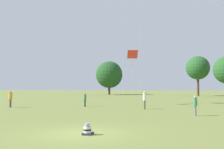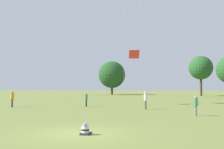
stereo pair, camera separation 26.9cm
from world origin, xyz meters
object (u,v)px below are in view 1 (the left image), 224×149
seated_toddler (88,130)px  person_standing_1 (10,98)px  person_standing_6 (195,104)px  distant_tree_2 (109,75)px  person_standing_2 (85,98)px  kite_6 (133,55)px  person_standing_5 (145,98)px  distant_tree_0 (198,68)px

seated_toddler → person_standing_1: (-12.69, 13.76, 0.82)m
person_standing_1 → person_standing_6: 19.02m
seated_toddler → distant_tree_2: distant_tree_2 is taller
person_standing_2 → kite_6: kite_6 is taller
seated_toddler → person_standing_5: person_standing_5 is taller
seated_toddler → distant_tree_2: bearing=100.8°
person_standing_5 → seated_toddler: bearing=-74.4°
person_standing_1 → distant_tree_2: distant_tree_2 is taller
distant_tree_0 → person_standing_1: bearing=-120.4°
person_standing_2 → distant_tree_0: size_ratio=0.16×
person_standing_1 → kite_6: 15.24m
person_standing_6 → seated_toddler: bearing=-98.9°
kite_6 → distant_tree_0: 35.90m
seated_toddler → person_standing_6: (5.76, 9.14, 0.71)m
person_standing_2 → person_standing_5: size_ratio=0.87×
seated_toddler → kite_6: 22.02m
person_standing_1 → person_standing_6: (18.45, -4.62, -0.11)m
seated_toddler → distant_tree_2: (-11.61, 59.95, 5.38)m
kite_6 → distant_tree_0: (11.99, 33.84, 0.58)m
person_standing_5 → distant_tree_2: 47.79m
person_standing_6 → kite_6: (-6.19, 12.05, 5.30)m
person_standing_1 → kite_6: bearing=5.0°
person_standing_1 → distant_tree_2: size_ratio=0.19×
person_standing_2 → distant_tree_0: bearing=20.4°
person_standing_1 → person_standing_5: (14.26, 0.47, 0.03)m
person_standing_6 → distant_tree_0: 46.62m
person_standing_1 → distant_tree_2: bearing=62.5°
seated_toddler → distant_tree_0: 56.61m
distant_tree_0 → distant_tree_2: distant_tree_0 is taller
person_standing_1 → person_standing_2: size_ratio=1.15×
person_standing_6 → person_standing_5: bearing=152.8°
kite_6 → person_standing_1: bearing=63.4°
person_standing_5 → kite_6: 8.88m
seated_toddler → kite_6: kite_6 is taller
person_standing_1 → distant_tree_0: 48.21m
distant_tree_0 → person_standing_2: bearing=-113.3°
person_standing_1 → distant_tree_0: bearing=33.4°
person_standing_6 → distant_tree_2: size_ratio=0.16×
seated_toddler → person_standing_2: 17.06m
person_standing_2 → kite_6: bearing=-0.0°
person_standing_1 → person_standing_5: 14.26m
kite_6 → distant_tree_2: 40.35m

